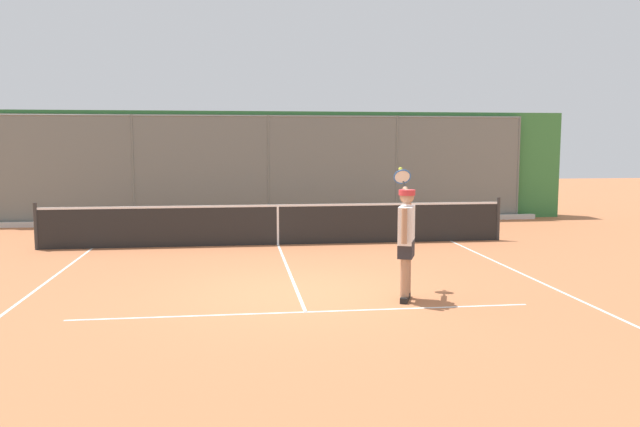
% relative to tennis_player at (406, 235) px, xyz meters
% --- Properties ---
extents(ground_plane, '(60.00, 60.00, 0.00)m').
position_rel_tennis_player_xyz_m(ground_plane, '(1.61, -0.74, -1.01)').
color(ground_plane, '#B76B42').
extents(court_line_markings, '(8.59, 11.11, 0.01)m').
position_rel_tennis_player_xyz_m(court_line_markings, '(1.61, 0.78, -1.01)').
color(court_line_markings, white).
rests_on(court_line_markings, ground).
extents(fence_backdrop, '(18.84, 1.37, 3.36)m').
position_rel_tennis_player_xyz_m(fence_backdrop, '(1.61, -10.48, 0.65)').
color(fence_backdrop, slate).
rests_on(fence_backdrop, ground).
extents(tennis_net, '(11.03, 0.09, 1.07)m').
position_rel_tennis_player_xyz_m(tennis_net, '(1.61, -5.58, -0.52)').
color(tennis_net, '#2D2D2D').
rests_on(tennis_net, ground).
extents(tennis_player, '(0.50, 1.41, 2.01)m').
position_rel_tennis_player_xyz_m(tennis_player, '(0.00, 0.00, 0.00)').
color(tennis_player, black).
rests_on(tennis_player, ground).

